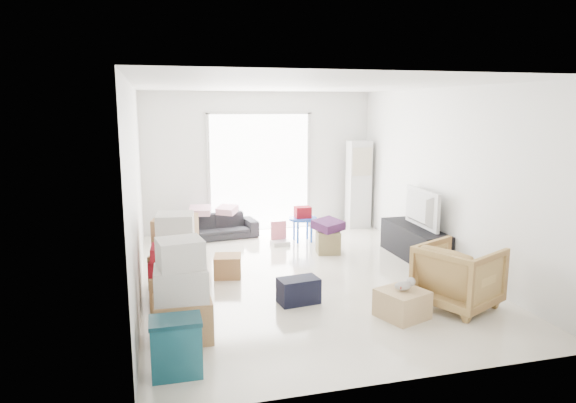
% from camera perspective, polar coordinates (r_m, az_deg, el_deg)
% --- Properties ---
extents(room_shell, '(4.98, 6.48, 3.18)m').
position_cam_1_polar(room_shell, '(7.19, 1.70, 1.98)').
color(room_shell, white).
rests_on(room_shell, ground).
extents(sliding_door, '(2.10, 0.04, 2.33)m').
position_cam_1_polar(sliding_door, '(10.07, -3.15, 3.81)').
color(sliding_door, white).
rests_on(sliding_door, room_shell).
extents(ac_tower, '(0.45, 0.30, 1.75)m').
position_cam_1_polar(ac_tower, '(10.38, 7.84, 1.88)').
color(ac_tower, silver).
rests_on(ac_tower, room_shell).
extents(tv_console, '(0.47, 1.55, 0.52)m').
position_cam_1_polar(tv_console, '(8.54, 13.87, -4.43)').
color(tv_console, black).
rests_on(tv_console, room_shell).
extents(television, '(0.65, 1.08, 0.14)m').
position_cam_1_polar(television, '(8.47, 13.97, -2.29)').
color(television, black).
rests_on(television, tv_console).
extents(sofa, '(1.55, 0.64, 0.59)m').
position_cam_1_polar(sofa, '(9.62, -7.99, -2.34)').
color(sofa, '#242529').
rests_on(sofa, room_shell).
extents(pillow_left, '(0.38, 0.32, 0.11)m').
position_cam_1_polar(pillow_left, '(9.56, -9.78, -0.34)').
color(pillow_left, '#D89EB4').
rests_on(pillow_left, sofa).
extents(pillow_right, '(0.49, 0.47, 0.13)m').
position_cam_1_polar(pillow_right, '(9.57, -6.80, -0.17)').
color(pillow_right, '#D89EB4').
rests_on(pillow_right, sofa).
extents(armchair, '(1.07, 1.10, 0.86)m').
position_cam_1_polar(armchair, '(6.61, 18.45, -7.54)').
color(armchair, tan).
rests_on(armchair, room_shell).
extents(storage_bins, '(0.47, 0.33, 0.54)m').
position_cam_1_polar(storage_bins, '(4.94, -12.31, -15.48)').
color(storage_bins, '#144C5A').
rests_on(storage_bins, room_shell).
extents(box_stack_a, '(0.60, 0.50, 1.09)m').
position_cam_1_polar(box_stack_a, '(5.52, -11.71, -10.18)').
color(box_stack_a, '#A8814B').
rests_on(box_stack_a, room_shell).
extents(box_stack_b, '(0.69, 0.68, 1.15)m').
position_cam_1_polar(box_stack_b, '(6.46, -12.24, -7.00)').
color(box_stack_b, '#A8814B').
rests_on(box_stack_b, room_shell).
extents(box_stack_c, '(0.78, 0.72, 0.96)m').
position_cam_1_polar(box_stack_c, '(7.17, -12.28, -5.53)').
color(box_stack_c, '#A8814B').
rests_on(box_stack_c, room_shell).
extents(loose_box, '(0.44, 0.44, 0.32)m').
position_cam_1_polar(loose_box, '(7.48, -6.73, -7.14)').
color(loose_box, '#A8814B').
rests_on(loose_box, room_shell).
extents(duffel_bag, '(0.53, 0.36, 0.32)m').
position_cam_1_polar(duffel_bag, '(6.49, 1.18, -9.87)').
color(duffel_bag, black).
rests_on(duffel_bag, room_shell).
extents(ottoman, '(0.44, 0.44, 0.38)m').
position_cam_1_polar(ottoman, '(8.62, 4.47, -4.51)').
color(ottoman, olive).
rests_on(ottoman, room_shell).
extents(blanket, '(0.54, 0.54, 0.14)m').
position_cam_1_polar(blanket, '(8.55, 4.49, -2.84)').
color(blanket, '#512051').
rests_on(blanket, ottoman).
extents(kids_table, '(0.51, 0.51, 0.64)m').
position_cam_1_polar(kids_table, '(9.27, 1.64, -1.69)').
color(kids_table, blue).
rests_on(kids_table, room_shell).
extents(toy_walker, '(0.32, 0.29, 0.41)m').
position_cam_1_polar(toy_walker, '(9.13, -0.95, -4.10)').
color(toy_walker, silver).
rests_on(toy_walker, room_shell).
extents(wood_crate, '(0.63, 0.63, 0.33)m').
position_cam_1_polar(wood_crate, '(6.21, 12.57, -11.03)').
color(wood_crate, tan).
rests_on(wood_crate, room_shell).
extents(plush_bunny, '(0.27, 0.15, 0.14)m').
position_cam_1_polar(plush_bunny, '(6.15, 12.87, -9.01)').
color(plush_bunny, '#B2ADA8').
rests_on(plush_bunny, wood_crate).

